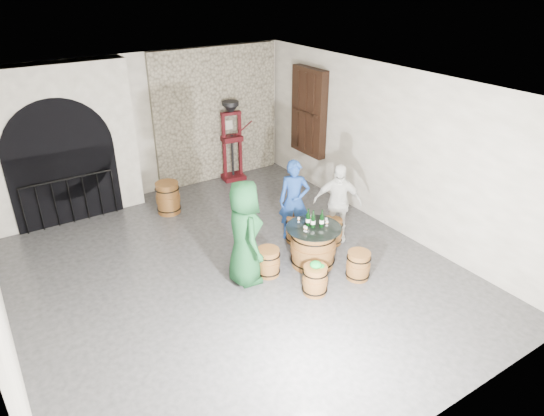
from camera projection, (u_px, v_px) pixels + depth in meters
ground at (233, 271)px, 8.51m from camera, size 8.00×8.00×0.00m
wall_back at (144, 127)px, 10.80m from camera, size 8.00×0.00×8.00m
wall_front at (423, 328)px, 4.80m from camera, size 8.00×0.00×8.00m
wall_right at (387, 149)px, 9.51m from camera, size 0.00×8.00×8.00m
ceiling at (226, 89)px, 7.08m from camera, size 8.00×8.00×0.00m
stone_facing_panel at (217, 115)px, 11.63m from camera, size 3.20×0.12×3.18m
arched_opening at (57, 146)px, 9.68m from camera, size 3.10×0.60×3.19m
shuttered_window at (309, 112)px, 11.16m from camera, size 0.23×1.10×2.00m
barrel_table at (313, 246)px, 8.57m from camera, size 0.97×0.97×0.75m
barrel_stool_left at (268, 262)px, 8.33m from camera, size 0.42×0.42×0.50m
barrel_stool_far at (296, 230)px, 9.35m from camera, size 0.42×0.42×0.50m
barrel_stool_right at (332, 231)px, 9.29m from camera, size 0.42×0.42×0.50m
barrel_stool_near_right at (358, 265)px, 8.24m from camera, size 0.42×0.42×0.50m
barrel_stool_near_left at (315, 280)px, 7.86m from camera, size 0.42×0.42×0.50m
green_cap at (316, 265)px, 7.73m from camera, size 0.24×0.19×0.10m
person_green at (244, 233)px, 7.89m from camera, size 0.71×0.97×1.83m
person_blue at (294, 200)px, 9.25m from camera, size 0.70×0.65×1.60m
person_white at (338, 203)px, 9.21m from camera, size 0.95×0.87×1.56m
wine_bottle_left at (313, 221)px, 8.34m from camera, size 0.08×0.08×0.32m
wine_bottle_center at (322, 220)px, 8.36m from camera, size 0.08×0.08×0.32m
wine_bottle_right at (308, 219)px, 8.40m from camera, size 0.08×0.08×0.32m
tasting_glass_a at (306, 229)px, 8.24m from camera, size 0.05×0.05×0.10m
tasting_glass_b at (326, 221)px, 8.51m from camera, size 0.05×0.05×0.10m
tasting_glass_c at (299, 220)px, 8.54m from camera, size 0.05×0.05×0.10m
tasting_glass_d at (311, 218)px, 8.62m from camera, size 0.05×0.05×0.10m
tasting_glass_e at (327, 223)px, 8.43m from camera, size 0.05×0.05×0.10m
tasting_glass_f at (305, 228)px, 8.26m from camera, size 0.05×0.05×0.10m
side_barrel at (168, 198)px, 10.41m from camera, size 0.52×0.52×0.70m
corking_press at (232, 135)px, 11.72m from camera, size 0.82×0.50×1.97m
control_box at (228, 125)px, 11.80m from camera, size 0.18×0.10×0.22m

